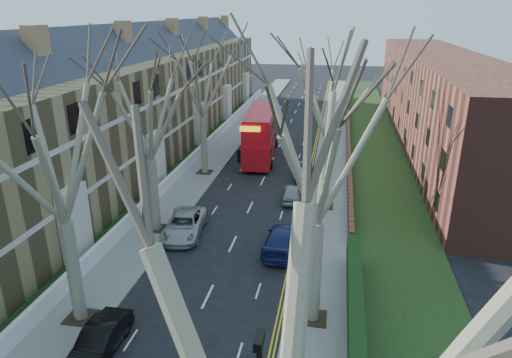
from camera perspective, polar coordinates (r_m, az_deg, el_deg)
The scene contains 17 objects.
pavement_left at distance 53.56m, azimuth -3.39°, elevation 4.71°, with size 3.00×102.00×0.12m, color slate.
pavement_right at distance 52.12m, azimuth 9.58°, elevation 4.01°, with size 3.00×102.00×0.12m, color slate.
terrace_left at distance 47.42m, azimuth -14.97°, elevation 8.79°, with size 9.70×78.00×13.60m.
flats_right at distance 56.03m, azimuth 21.92°, elevation 9.15°, with size 13.97×54.00×10.00m.
front_wall_left at distance 46.46m, azimuth -7.69°, elevation 2.80°, with size 0.30×78.00×1.00m.
grass_verge_right at distance 52.27m, azimuth 14.53°, elevation 3.78°, with size 6.00×102.00×0.06m.
tree_left_mid at distance 21.46m, azimuth -24.20°, elevation 5.15°, with size 10.50×10.50×14.71m.
tree_left_far at distance 30.08m, azimuth -13.60°, elevation 9.70°, with size 10.15×10.15×14.22m.
tree_left_dist at distance 41.17m, azimuth -6.92°, elevation 13.33°, with size 10.50×10.50×14.71m.
tree_right_mid at distance 19.72m, azimuth 8.24°, elevation 5.53°, with size 10.50×10.50×14.71m.
tree_right_far at distance 33.49m, azimuth 9.31°, elevation 11.05°, with size 10.15×10.15×14.22m.
double_decker_bus at distance 47.35m, azimuth 0.61°, elevation 5.58°, with size 3.64×11.91×4.88m.
car_left_mid at distance 22.72m, azimuth -18.95°, elevation -18.54°, with size 1.44×4.13×1.36m, color black.
car_left_far at distance 31.74m, azimuth -8.94°, elevation -5.65°, with size 2.43×5.26×1.46m, color #A5A4AA.
car_right_near at distance 29.46m, azimuth 3.26°, elevation -7.58°, with size 2.06×5.06×1.47m, color navy.
car_right_mid at distance 36.94m, azimuth 4.50°, elevation -1.77°, with size 1.50×3.73×1.27m, color gray.
car_right_far at distance 42.29m, azimuth 6.00°, elevation 1.24°, with size 1.54×4.43×1.46m, color black.
Camera 1 is at (6.31, -11.06, 14.57)m, focal length 32.00 mm.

